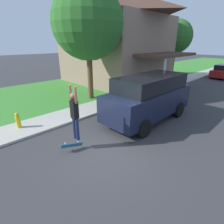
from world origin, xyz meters
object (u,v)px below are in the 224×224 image
object	(u,v)px
skateboarder	(75,113)
fire_hydrant	(18,120)
lawn_tree_far	(176,37)
suv_parked	(149,97)
lawn_tree_near	(88,24)
car_down_street	(224,71)
skateboard	(72,145)

from	to	relation	value
skateboarder	fire_hydrant	distance (m)	3.50
lawn_tree_far	suv_parked	bearing A→B (deg)	-67.44
suv_parked	skateboarder	xyz separation A→B (m)	(-0.28, -4.12, 0.24)
lawn_tree_near	car_down_street	world-z (taller)	lawn_tree_near
lawn_tree_far	skateboard	world-z (taller)	lawn_tree_far
suv_parked	fire_hydrant	distance (m)	6.26
car_down_street	skateboarder	xyz separation A→B (m)	(0.48, -20.01, 0.76)
car_down_street	suv_parked	bearing A→B (deg)	-87.26
lawn_tree_far	fire_hydrant	xyz separation A→B (m)	(0.97, -15.85, -3.81)
skateboarder	skateboard	xyz separation A→B (m)	(-0.03, -0.22, -1.23)
skateboarder	fire_hydrant	bearing A→B (deg)	-162.19
lawn_tree_near	suv_parked	bearing A→B (deg)	-1.43
suv_parked	lawn_tree_far	bearing A→B (deg)	112.56
lawn_tree_near	fire_hydrant	distance (m)	6.98
skateboarder	suv_parked	bearing A→B (deg)	86.09
suv_parked	car_down_street	bearing A→B (deg)	92.74
skateboarder	fire_hydrant	world-z (taller)	skateboarder
car_down_street	skateboard	size ratio (longest dim) A/B	5.47
suv_parked	fire_hydrant	world-z (taller)	suv_parked
lawn_tree_far	fire_hydrant	distance (m)	16.33
skateboarder	lawn_tree_far	bearing A→B (deg)	105.69
lawn_tree_near	car_down_street	distance (m)	16.80
suv_parked	skateboard	size ratio (longest dim) A/B	6.72
car_down_street	lawn_tree_far	bearing A→B (deg)	-125.38
lawn_tree_far	lawn_tree_near	bearing A→B (deg)	-92.27
skateboarder	fire_hydrant	xyz separation A→B (m)	(-3.19, -1.03, -1.01)
skateboarder	skateboard	distance (m)	1.25
skateboard	suv_parked	bearing A→B (deg)	85.93
car_down_street	fire_hydrant	size ratio (longest dim) A/B	5.69
suv_parked	skateboard	world-z (taller)	suv_parked
skateboarder	fire_hydrant	size ratio (longest dim) A/B	2.77
lawn_tree_far	skateboard	distance (m)	16.11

